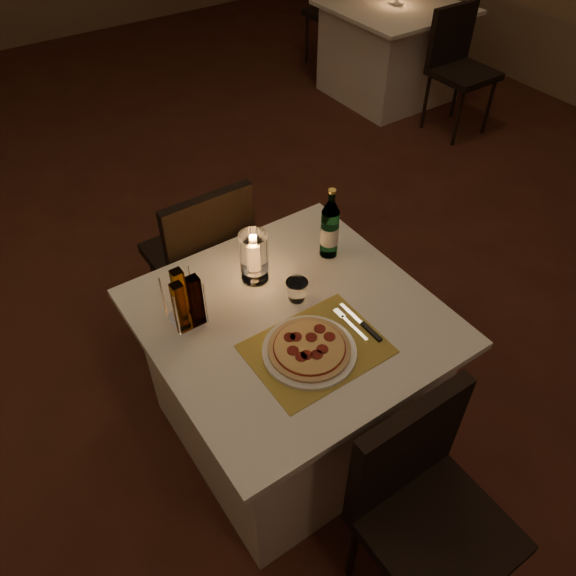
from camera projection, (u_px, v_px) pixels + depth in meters
floor at (223, 400)px, 2.65m from camera, size 8.00×10.00×0.02m
main_table at (291, 377)px, 2.27m from camera, size 1.00×1.00×0.74m
chair_near at (422, 497)px, 1.73m from camera, size 0.42×0.42×0.90m
chair_far at (203, 251)px, 2.58m from camera, size 0.42×0.42×0.90m
placemat at (316, 349)px, 1.90m from camera, size 0.45×0.34×0.00m
plate at (309, 351)px, 1.89m from camera, size 0.32×0.32×0.01m
pizza at (309, 348)px, 1.88m from camera, size 0.28×0.28×0.02m
fork at (348, 322)px, 1.99m from camera, size 0.02×0.18×0.00m
knife at (367, 328)px, 1.97m from camera, size 0.02×0.22×0.01m
tumbler at (297, 290)px, 2.05m from camera, size 0.08×0.08×0.08m
water_bottle at (330, 229)px, 2.18m from camera, size 0.07×0.07×0.31m
hurricane_candle at (254, 254)px, 2.08m from camera, size 0.11×0.11×0.21m
cruet_caddy at (186, 301)px, 1.94m from camera, size 0.12×0.12×0.21m
neighbor_table_right at (390, 51)px, 4.74m from camera, size 1.00×1.00×0.74m
neighbor_chair_ra at (458, 58)px, 4.19m from camera, size 0.42×0.42×0.90m
neighbor_chair_rb at (339, 6)px, 5.04m from camera, size 0.42×0.42×0.90m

